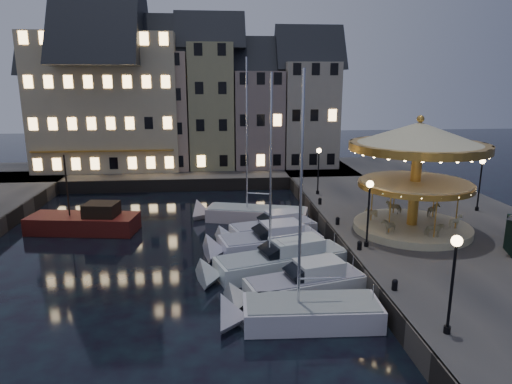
{
  "coord_description": "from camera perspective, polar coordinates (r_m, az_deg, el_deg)",
  "views": [
    {
      "loc": [
        -2.05,
        -24.81,
        11.24
      ],
      "look_at": [
        1.0,
        8.0,
        3.2
      ],
      "focal_mm": 32.0,
      "sensor_mm": 36.0,
      "label": 1
    }
  ],
  "objects": [
    {
      "name": "quaywall_n",
      "position": [
        48.16,
        -9.88,
        0.8
      ],
      "size": [
        48.0,
        0.15,
        1.3
      ],
      "primitive_type": "cube",
      "color": "#47423A",
      "rests_on": "ground"
    },
    {
      "name": "streetlamp_d",
      "position": [
        39.38,
        26.27,
        1.71
      ],
      "size": [
        0.44,
        0.44,
        4.17
      ],
      "color": "black",
      "rests_on": "quay_east"
    },
    {
      "name": "bollard_b",
      "position": [
        28.43,
        12.82,
        -6.46
      ],
      "size": [
        0.3,
        0.3,
        0.57
      ],
      "color": "black",
      "rests_on": "quay_east"
    },
    {
      "name": "streetlamp_c",
      "position": [
        41.03,
        7.82,
        3.44
      ],
      "size": [
        0.44,
        0.44,
        4.17
      ],
      "color": "black",
      "rests_on": "quay_east"
    },
    {
      "name": "townhouse_na",
      "position": [
        57.63,
        -23.24,
        9.18
      ],
      "size": [
        5.5,
        8.0,
        12.8
      ],
      "color": "gray",
      "rests_on": "quay_north"
    },
    {
      "name": "quaywall_e",
      "position": [
        33.56,
        8.88,
        -4.85
      ],
      "size": [
        0.15,
        44.0,
        1.3
      ],
      "primitive_type": "cube",
      "color": "#47423A",
      "rests_on": "ground"
    },
    {
      "name": "townhouse_nb",
      "position": [
        56.19,
        -17.91,
        10.04
      ],
      "size": [
        6.16,
        8.0,
        13.8
      ],
      "color": "slate",
      "rests_on": "quay_north"
    },
    {
      "name": "motorboat_e",
      "position": [
        33.39,
        1.51,
        -4.81
      ],
      "size": [
        7.29,
        3.89,
        2.15
      ],
      "color": "silver",
      "rests_on": "ground"
    },
    {
      "name": "red_fishing_boat",
      "position": [
        37.21,
        -20.52,
        -3.63
      ],
      "size": [
        8.46,
        3.99,
        6.14
      ],
      "color": "#5D1813",
      "rests_on": "ground"
    },
    {
      "name": "townhouse_ne",
      "position": [
        55.17,
        0.17,
        10.11
      ],
      "size": [
        6.16,
        8.0,
        12.8
      ],
      "color": "gray",
      "rests_on": "quay_north"
    },
    {
      "name": "motorboat_c",
      "position": [
        27.73,
        2.53,
        -8.69
      ],
      "size": [
        9.1,
        4.84,
        12.18
      ],
      "color": "silver",
      "rests_on": "ground"
    },
    {
      "name": "bollard_a",
      "position": [
        23.67,
        16.96,
        -10.96
      ],
      "size": [
        0.3,
        0.3,
        0.57
      ],
      "color": "black",
      "rests_on": "quay_east"
    },
    {
      "name": "streetlamp_b",
      "position": [
        28.36,
        13.92,
        -1.46
      ],
      "size": [
        0.44,
        0.44,
        4.17
      ],
      "color": "black",
      "rests_on": "quay_east"
    },
    {
      "name": "streetlamp_a",
      "position": [
        19.69,
        23.46,
        -9.01
      ],
      "size": [
        0.44,
        0.44,
        4.17
      ],
      "color": "black",
      "rests_on": "quay_east"
    },
    {
      "name": "motorboat_d",
      "position": [
        30.85,
        1.09,
        -6.39
      ],
      "size": [
        7.87,
        4.07,
        2.15
      ],
      "color": "silver",
      "rests_on": "ground"
    },
    {
      "name": "carousel",
      "position": [
        31.76,
        19.55,
        4.24
      ],
      "size": [
        8.93,
        8.93,
        7.81
      ],
      "color": "#C7BE91",
      "rests_on": "quay_east"
    },
    {
      "name": "townhouse_nd",
      "position": [
        54.85,
        -5.63,
        11.6
      ],
      "size": [
        5.5,
        8.0,
        15.8
      ],
      "color": "tan",
      "rests_on": "quay_north"
    },
    {
      "name": "hotel_corner",
      "position": [
        56.12,
        -17.98,
        11.57
      ],
      "size": [
        17.6,
        9.0,
        16.8
      ],
      "color": "beige",
      "rests_on": "quay_north"
    },
    {
      "name": "townhouse_nc",
      "position": [
        55.19,
        -11.7,
        10.88
      ],
      "size": [
        6.82,
        8.0,
        14.8
      ],
      "color": "tan",
      "rests_on": "quay_north"
    },
    {
      "name": "motorboat_b",
      "position": [
        24.77,
        5.31,
        -11.69
      ],
      "size": [
        7.51,
        3.85,
        2.15
      ],
      "color": "silver",
      "rests_on": "ground"
    },
    {
      "name": "bollard_c",
      "position": [
        32.96,
        10.17,
        -3.51
      ],
      "size": [
        0.3,
        0.3,
        0.57
      ],
      "color": "black",
      "rests_on": "quay_east"
    },
    {
      "name": "motorboat_f",
      "position": [
        37.57,
        -0.77,
        -2.86
      ],
      "size": [
        9.21,
        4.64,
        12.27
      ],
      "color": "beige",
      "rests_on": "ground"
    },
    {
      "name": "quay_east",
      "position": [
        36.32,
        21.25,
        -4.21
      ],
      "size": [
        16.0,
        56.0,
        1.3
      ],
      "primitive_type": "cube",
      "color": "#474442",
      "rests_on": "ground"
    },
    {
      "name": "bollard_d",
      "position": [
        38.08,
        8.0,
        -1.09
      ],
      "size": [
        0.3,
        0.3,
        0.57
      ],
      "color": "black",
      "rests_on": "quay_east"
    },
    {
      "name": "quay_north",
      "position": [
        54.19,
        -11.51,
        2.16
      ],
      "size": [
        44.0,
        12.0,
        1.3
      ],
      "primitive_type": "cube",
      "color": "#474442",
      "rests_on": "ground"
    },
    {
      "name": "townhouse_nf",
      "position": [
        56.04,
        6.44,
        10.6
      ],
      "size": [
        6.82,
        8.0,
        13.8
      ],
      "color": "#A69D8A",
      "rests_on": "quay_north"
    },
    {
      "name": "motorboat_a",
      "position": [
        22.4,
        5.45,
        -14.9
      ],
      "size": [
        7.55,
        2.75,
        12.6
      ],
      "color": "silver",
      "rests_on": "ground"
    },
    {
      "name": "ground",
      "position": [
        27.32,
        -0.55,
        -10.59
      ],
      "size": [
        160.0,
        160.0,
        0.0
      ],
      "primitive_type": "plane",
      "color": "black",
      "rests_on": "ground"
    }
  ]
}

